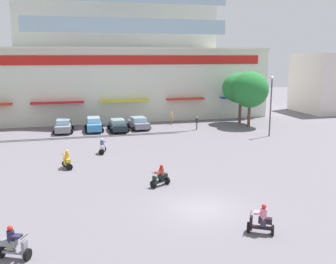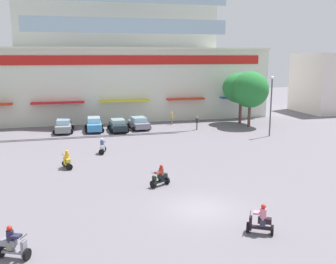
# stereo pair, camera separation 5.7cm
# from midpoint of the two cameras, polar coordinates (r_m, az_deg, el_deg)

# --- Properties ---
(ground_plane) EXTENTS (128.00, 128.00, 0.00)m
(ground_plane) POSITION_cam_midpoint_polar(r_m,az_deg,el_deg) (34.74, -2.39, -3.35)
(ground_plane) COLOR slate
(colonial_building) EXTENTS (41.47, 19.09, 20.30)m
(colonial_building) POSITION_cam_midpoint_polar(r_m,az_deg,el_deg) (57.27, -7.81, 11.21)
(colonial_building) COLOR silver
(colonial_building) RESTS_ON ground
(flank_building_right) EXTENTS (10.23, 8.81, 9.16)m
(flank_building_right) POSITION_cam_midpoint_polar(r_m,az_deg,el_deg) (66.43, 23.18, 6.75)
(flank_building_right) COLOR silver
(flank_building_right) RESTS_ON ground
(plaza_tree_1) EXTENTS (4.84, 4.80, 6.64)m
(plaza_tree_1) POSITION_cam_midpoint_polar(r_m,az_deg,el_deg) (51.04, 10.72, 6.43)
(plaza_tree_1) COLOR brown
(plaza_tree_1) RESTS_ON ground
(plaza_tree_3) EXTENTS (4.54, 4.57, 6.89)m
(plaza_tree_3) POSITION_cam_midpoint_polar(r_m,az_deg,el_deg) (48.70, 12.04, 6.17)
(plaza_tree_3) COLOR brown
(plaza_tree_3) RESTS_ON ground
(parked_car_0) EXTENTS (2.44, 4.22, 1.54)m
(parked_car_0) POSITION_cam_midpoint_polar(r_m,az_deg,el_deg) (46.08, -15.29, 0.88)
(parked_car_0) COLOR gray
(parked_car_0) RESTS_ON ground
(parked_car_1) EXTENTS (2.36, 4.44, 1.64)m
(parked_car_1) POSITION_cam_midpoint_polar(r_m,az_deg,el_deg) (46.14, -10.99, 1.14)
(parked_car_1) COLOR #3B89C8
(parked_car_1) RESTS_ON ground
(parked_car_2) EXTENTS (2.33, 4.10, 1.43)m
(parked_car_2) POSITION_cam_midpoint_polar(r_m,az_deg,el_deg) (45.58, -7.50, 1.01)
(parked_car_2) COLOR #19252D
(parked_car_2) RESTS_ON ground
(parked_car_3) EXTENTS (2.65, 3.99, 1.47)m
(parked_car_3) POSITION_cam_midpoint_polar(r_m,az_deg,el_deg) (46.68, -4.43, 1.33)
(parked_car_3) COLOR gray
(parked_car_3) RESTS_ON ground
(scooter_rider_2) EXTENTS (1.40, 1.12, 1.57)m
(scooter_rider_2) POSITION_cam_midpoint_polar(r_m,az_deg,el_deg) (20.19, 13.59, -12.76)
(scooter_rider_2) COLOR black
(scooter_rider_2) RESTS_ON ground
(scooter_rider_3) EXTENTS (0.84, 1.47, 1.44)m
(scooter_rider_3) POSITION_cam_midpoint_polar(r_m,az_deg,el_deg) (35.48, -9.77, -2.22)
(scooter_rider_3) COLOR black
(scooter_rider_3) RESTS_ON ground
(scooter_rider_6) EXTENTS (0.85, 1.47, 1.53)m
(scooter_rider_6) POSITION_cam_midpoint_polar(r_m,az_deg,el_deg) (31.35, -14.80, -4.14)
(scooter_rider_6) COLOR black
(scooter_rider_6) RESTS_ON ground
(scooter_rider_7) EXTENTS (1.48, 1.10, 1.49)m
(scooter_rider_7) POSITION_cam_midpoint_polar(r_m,az_deg,el_deg) (26.36, -1.19, -6.75)
(scooter_rider_7) COLOR black
(scooter_rider_7) RESTS_ON ground
(scooter_rider_9) EXTENTS (1.48, 1.08, 1.54)m
(scooter_rider_9) POSITION_cam_midpoint_polar(r_m,az_deg,el_deg) (18.75, -22.03, -15.27)
(scooter_rider_9) COLOR black
(scooter_rider_9) RESTS_ON ground
(pedestrian_0) EXTENTS (0.42, 0.42, 1.62)m
(pedestrian_0) POSITION_cam_midpoint_polar(r_m,az_deg,el_deg) (46.21, 4.25, 1.49)
(pedestrian_0) COLOR slate
(pedestrian_0) RESTS_ON ground
(pedestrian_1) EXTENTS (0.39, 0.39, 1.63)m
(pedestrian_1) POSITION_cam_midpoint_polar(r_m,az_deg,el_deg) (49.66, 0.51, 2.21)
(pedestrian_1) COLOR slate
(pedestrian_1) RESTS_ON ground
(streetlamp_near) EXTENTS (0.40, 0.40, 6.61)m
(streetlamp_near) POSITION_cam_midpoint_polar(r_m,az_deg,el_deg) (43.42, 14.99, 4.41)
(streetlamp_near) COLOR #474C51
(streetlamp_near) RESTS_ON ground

